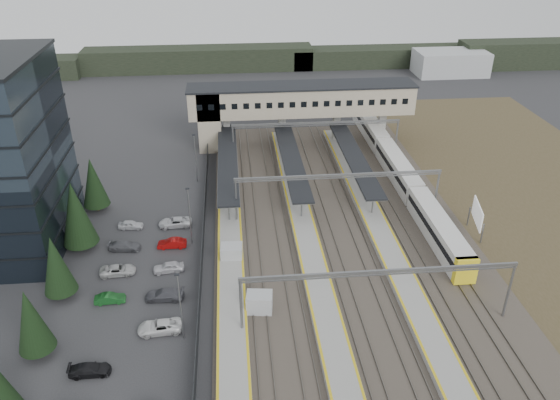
{
  "coord_description": "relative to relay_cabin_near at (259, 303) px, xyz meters",
  "views": [
    {
      "loc": [
        -2.13,
        -51.11,
        39.2
      ],
      "look_at": [
        3.92,
        13.26,
        4.0
      ],
      "focal_mm": 35.0,
      "sensor_mm": 36.0,
      "label": 1
    }
  ],
  "objects": [
    {
      "name": "conifer_row",
      "position": [
        -22.0,
        0.7,
        3.68
      ],
      "size": [
        4.42,
        49.82,
        9.5
      ],
      "color": "black",
      "rests_on": "ground"
    },
    {
      "name": "car_park",
      "position": [
        -13.07,
        -1.21,
        -0.56
      ],
      "size": [
        10.52,
        44.68,
        1.28
      ],
      "color": "#B3B2B7",
      "rests_on": "ground"
    },
    {
      "name": "footbridge",
      "position": [
        7.71,
        46.57,
        6.78
      ],
      "size": [
        40.4,
        6.4,
        11.2
      ],
      "color": "tan",
      "rests_on": "ground"
    },
    {
      "name": "canopies",
      "position": [
        7.0,
        31.57,
        2.77
      ],
      "size": [
        23.1,
        30.0,
        3.28
      ],
      "color": "black",
      "rests_on": "ground"
    },
    {
      "name": "relay_cabin_far",
      "position": [
        -2.84,
        9.62,
        0.04
      ],
      "size": [
        2.74,
        2.32,
        2.4
      ],
      "color": "#AAADAF",
      "rests_on": "ground"
    },
    {
      "name": "rail_corridor",
      "position": [
        9.34,
        9.57,
        -0.87
      ],
      "size": [
        34.0,
        90.0,
        0.92
      ],
      "color": "#39342A",
      "rests_on": "ground"
    },
    {
      "name": "billboard",
      "position": [
        29.72,
        13.13,
        1.86
      ],
      "size": [
        1.29,
        5.37,
        4.54
      ],
      "color": "slate",
      "rests_on": "ground"
    },
    {
      "name": "train",
      "position": [
        24.0,
        29.84,
        0.76
      ],
      "size": [
        2.67,
        55.76,
        3.36
      ],
      "color": "silver",
      "rests_on": "ground"
    },
    {
      "name": "gantries",
      "position": [
        12.0,
        7.57,
        4.84
      ],
      "size": [
        28.4,
        62.28,
        7.17
      ],
      "color": "slate",
      "rests_on": "ground"
    },
    {
      "name": "fence",
      "position": [
        -6.5,
        9.57,
        -0.16
      ],
      "size": [
        0.08,
        90.0,
        2.0
      ],
      "color": "#26282B",
      "rests_on": "ground"
    },
    {
      "name": "ground",
      "position": [
        0.0,
        4.57,
        -1.16
      ],
      "size": [
        220.0,
        220.0,
        0.0
      ],
      "primitive_type": "plane",
      "color": "#2B2B2D",
      "rests_on": "ground"
    },
    {
      "name": "relay_cabin_near",
      "position": [
        0.0,
        0.0,
        0.0
      ],
      "size": [
        3.01,
        2.37,
        2.31
      ],
      "color": "#AAADAF",
      "rests_on": "ground"
    },
    {
      "name": "lampposts",
      "position": [
        -8.0,
        5.82,
        3.18
      ],
      "size": [
        0.5,
        53.25,
        8.07
      ],
      "color": "slate",
      "rests_on": "ground"
    },
    {
      "name": "treeline_far",
      "position": [
        23.81,
        96.84,
        1.79
      ],
      "size": [
        170.0,
        19.0,
        7.0
      ],
      "color": "black",
      "rests_on": "ground"
    }
  ]
}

